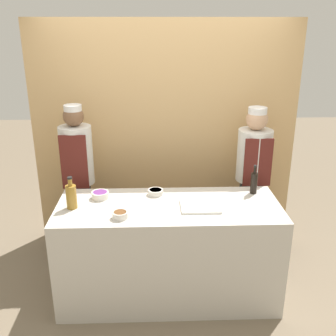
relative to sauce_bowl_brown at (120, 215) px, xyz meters
The scene contains 11 objects.
ground_plane 1.03m from the sauce_bowl_brown, 29.35° to the left, with size 14.00×14.00×0.00m, color #756651.
cabinet_wall 1.37m from the sauce_bowl_brown, 73.07° to the left, with size 2.75×0.18×2.40m.
counter 0.66m from the sauce_bowl_brown, 29.35° to the left, with size 1.90×0.75×0.90m.
sauce_bowl_brown is the anchor object (origin of this frame).
sauce_bowl_orange 0.52m from the sauce_bowl_brown, 57.31° to the left, with size 0.14×0.14×0.05m.
sauce_bowl_purple 0.43m from the sauce_bowl_brown, 118.17° to the left, with size 0.15×0.15×0.06m.
cutting_board 0.67m from the sauce_bowl_brown, 14.14° to the left, with size 0.33×0.26×0.02m.
bottle_soy 1.25m from the sauce_bowl_brown, 20.77° to the left, with size 0.06×0.06×0.27m.
bottle_vinegar 0.46m from the sauce_bowl_brown, 154.70° to the left, with size 0.09×0.09×0.28m.
chef_left 1.01m from the sauce_bowl_brown, 118.81° to the left, with size 0.32×0.32×1.63m.
chef_right 1.54m from the sauce_bowl_brown, 34.83° to the left, with size 0.34×0.34×1.59m.
Camera 1 is at (-0.11, -3.00, 2.35)m, focal length 42.00 mm.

